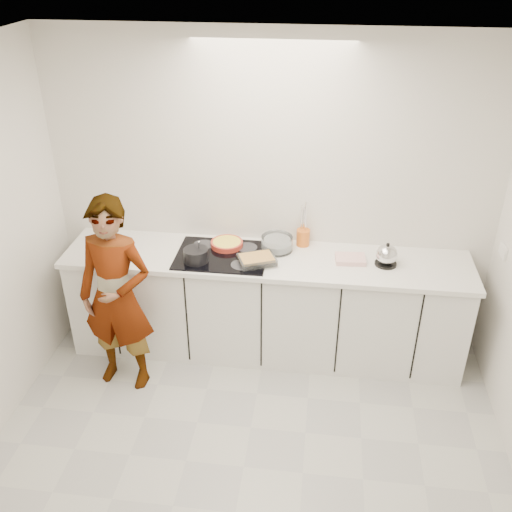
# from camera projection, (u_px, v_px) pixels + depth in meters

# --- Properties ---
(floor) EXTENTS (3.60, 3.20, 0.00)m
(floor) POSITION_uv_depth(u_px,v_px,m) (244.00, 467.00, 3.86)
(floor) COLOR #B7B7AF
(floor) RESTS_ON ground
(ceiling) EXTENTS (3.60, 3.20, 0.00)m
(ceiling) POSITION_uv_depth(u_px,v_px,m) (238.00, 73.00, 2.57)
(ceiling) COLOR white
(ceiling) RESTS_ON wall_back
(wall_back) EXTENTS (3.60, 0.00, 2.60)m
(wall_back) POSITION_uv_depth(u_px,v_px,m) (271.00, 196.00, 4.60)
(wall_back) COLOR silver
(wall_back) RESTS_ON ground
(base_cabinets) EXTENTS (3.20, 0.58, 0.87)m
(base_cabinets) POSITION_uv_depth(u_px,v_px,m) (265.00, 307.00, 4.75)
(base_cabinets) COLOR silver
(base_cabinets) RESTS_ON floor
(countertop) EXTENTS (3.24, 0.64, 0.04)m
(countertop) POSITION_uv_depth(u_px,v_px,m) (266.00, 260.00, 4.52)
(countertop) COLOR white
(countertop) RESTS_ON base_cabinets
(hob) EXTENTS (0.72, 0.54, 0.01)m
(hob) POSITION_uv_depth(u_px,v_px,m) (222.00, 255.00, 4.53)
(hob) COLOR black
(hob) RESTS_ON countertop
(tart_dish) EXTENTS (0.32, 0.32, 0.04)m
(tart_dish) POSITION_uv_depth(u_px,v_px,m) (227.00, 244.00, 4.63)
(tart_dish) COLOR #B83424
(tart_dish) RESTS_ON hob
(saucepan) EXTENTS (0.22, 0.22, 0.18)m
(saucepan) POSITION_uv_depth(u_px,v_px,m) (196.00, 255.00, 4.41)
(saucepan) COLOR black
(saucepan) RESTS_ON hob
(baking_dish) EXTENTS (0.33, 0.30, 0.05)m
(baking_dish) POSITION_uv_depth(u_px,v_px,m) (257.00, 259.00, 4.40)
(baking_dish) COLOR silver
(baking_dish) RESTS_ON hob
(mixing_bowl) EXTENTS (0.26, 0.26, 0.12)m
(mixing_bowl) POSITION_uv_depth(u_px,v_px,m) (277.00, 244.00, 4.59)
(mixing_bowl) COLOR silver
(mixing_bowl) RESTS_ON countertop
(tea_towel) EXTENTS (0.24, 0.18, 0.04)m
(tea_towel) POSITION_uv_depth(u_px,v_px,m) (350.00, 259.00, 4.45)
(tea_towel) COLOR white
(tea_towel) RESTS_ON countertop
(kettle) EXTENTS (0.20, 0.20, 0.19)m
(kettle) POSITION_uv_depth(u_px,v_px,m) (387.00, 256.00, 4.38)
(kettle) COLOR black
(kettle) RESTS_ON countertop
(utensil_crock) EXTENTS (0.12, 0.12, 0.14)m
(utensil_crock) POSITION_uv_depth(u_px,v_px,m) (303.00, 237.00, 4.66)
(utensil_crock) COLOR orange
(utensil_crock) RESTS_ON countertop
(cook) EXTENTS (0.61, 0.44, 1.58)m
(cook) POSITION_uv_depth(u_px,v_px,m) (117.00, 297.00, 4.24)
(cook) COLOR silver
(cook) RESTS_ON floor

